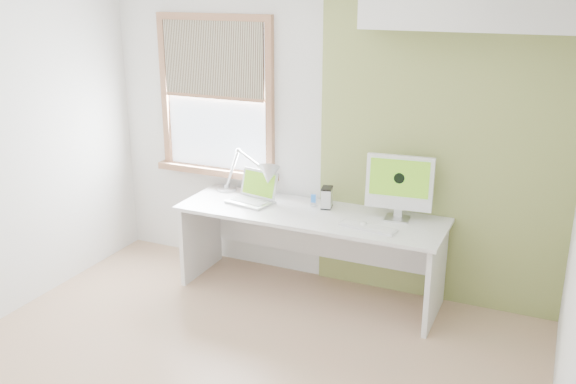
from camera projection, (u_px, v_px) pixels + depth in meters
The scene contains 11 objects.
room at pixel (216, 195), 3.81m from camera, with size 4.04×3.54×2.64m.
accent_wall at pixel (442, 146), 4.92m from camera, with size 2.00×0.02×2.60m, color #929E4C.
window at pixel (215, 97), 5.60m from camera, with size 1.20×0.14×1.42m.
desk at pixel (312, 232), 5.28m from camera, with size 2.20×0.70×0.73m.
desk_lamp at pixel (260, 176), 5.40m from camera, with size 0.70×0.37×0.41m.
laptop at pixel (254, 194), 5.41m from camera, with size 0.41×0.36×0.26m.
phone_dock at pixel (313, 202), 5.30m from camera, with size 0.07×0.07×0.12m.
external_drive at pixel (327, 198), 5.25m from camera, with size 0.11×0.15×0.18m.
imac at pixel (399, 184), 4.95m from camera, with size 0.53×0.19×0.51m.
keyboard at pixel (368, 227), 4.83m from camera, with size 0.46×0.19×0.02m.
mouse at pixel (364, 224), 4.87m from camera, with size 0.06×0.10×0.03m, color white.
Camera 1 is at (1.87, -3.12, 2.52)m, focal length 39.64 mm.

